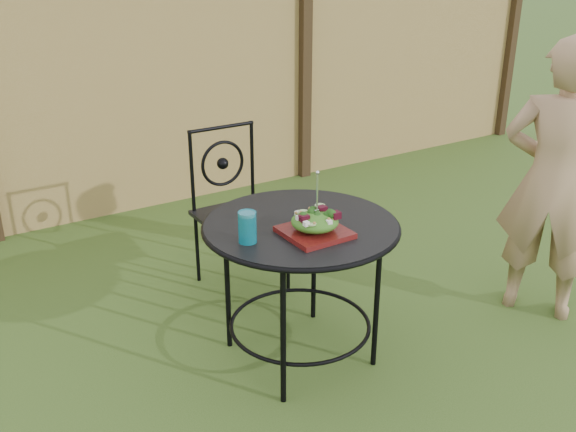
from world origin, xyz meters
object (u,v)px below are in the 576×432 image
at_px(patio_chair, 236,205).
at_px(salad_plate, 315,232).
at_px(diner, 554,182).
at_px(patio_table, 301,250).

relative_size(patio_chair, salad_plate, 3.52).
bearing_deg(diner, salad_plate, 50.83).
bearing_deg(patio_chair, patio_table, -97.16).
distance_m(patio_table, patio_chair, 0.86).
bearing_deg(salad_plate, patio_table, 81.36).
bearing_deg(diner, patio_chair, 15.71).
height_order(patio_table, diner, diner).
bearing_deg(salad_plate, patio_chair, 82.63).
height_order(patio_chair, diner, diner).
relative_size(patio_table, diner, 0.61).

